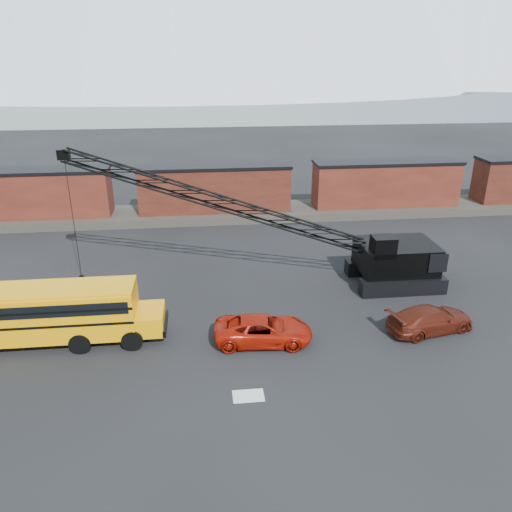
{
  "coord_description": "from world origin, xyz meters",
  "views": [
    {
      "loc": [
        -1.18,
        -22.12,
        14.34
      ],
      "look_at": [
        1.86,
        5.04,
        3.0
      ],
      "focal_mm": 35.0,
      "sensor_mm": 36.0,
      "label": 1
    }
  ],
  "objects_px": {
    "red_pickup": "(263,330)",
    "maroon_suv": "(430,319)",
    "crawler_crane": "(241,209)",
    "school_bus": "(44,313)"
  },
  "relations": [
    {
      "from": "red_pickup",
      "to": "maroon_suv",
      "type": "bearing_deg",
      "value": -84.86
    },
    {
      "from": "red_pickup",
      "to": "maroon_suv",
      "type": "relative_size",
      "value": 1.05
    },
    {
      "from": "school_bus",
      "to": "crawler_crane",
      "type": "distance_m",
      "value": 12.79
    },
    {
      "from": "crawler_crane",
      "to": "maroon_suv",
      "type": "bearing_deg",
      "value": -36.37
    },
    {
      "from": "crawler_crane",
      "to": "school_bus",
      "type": "bearing_deg",
      "value": -150.26
    },
    {
      "from": "crawler_crane",
      "to": "red_pickup",
      "type": "bearing_deg",
      "value": -86.0
    },
    {
      "from": "maroon_suv",
      "to": "crawler_crane",
      "type": "xyz_separation_m",
      "value": [
        -9.74,
        7.17,
        4.41
      ]
    },
    {
      "from": "red_pickup",
      "to": "crawler_crane",
      "type": "xyz_separation_m",
      "value": [
        -0.51,
        7.28,
        4.41
      ]
    },
    {
      "from": "school_bus",
      "to": "maroon_suv",
      "type": "xyz_separation_m",
      "value": [
        20.46,
        -1.04,
        -1.08
      ]
    },
    {
      "from": "maroon_suv",
      "to": "red_pickup",
      "type": "bearing_deg",
      "value": 77.91
    }
  ]
}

